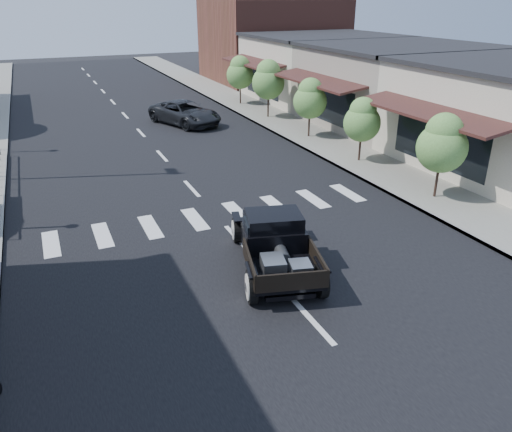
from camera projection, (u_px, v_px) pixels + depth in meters
name	position (u px, v px, depth m)	size (l,w,h in m)	color
ground	(262.00, 266.00, 14.66)	(120.00, 120.00, 0.00)	black
road	(149.00, 141.00, 27.21)	(14.00, 80.00, 0.02)	black
road_markings	(173.00, 168.00, 23.03)	(12.00, 60.00, 0.06)	silver
sidewalk_right	(287.00, 125.00, 30.32)	(3.00, 80.00, 0.15)	gray
storefront_mid	(399.00, 87.00, 30.16)	(10.00, 9.00, 4.50)	gray
storefront_far	(322.00, 69.00, 37.69)	(10.00, 9.00, 4.50)	beige
far_building_right	(272.00, 41.00, 45.74)	(11.00, 10.00, 7.00)	brown
small_tree_a	(440.00, 157.00, 18.75)	(1.88, 1.88, 3.13)	#56873E
small_tree_b	(361.00, 130.00, 23.08)	(1.71, 1.71, 2.85)	#56873E
small_tree_c	(310.00, 109.00, 27.10)	(1.83, 1.83, 3.04)	#56873E
small_tree_d	(268.00, 90.00, 31.49)	(2.06, 2.06, 3.43)	#56873E
small_tree_e	(240.00, 81.00, 35.49)	(1.92, 1.92, 3.20)	#56873E
hotrod_pickup	(275.00, 242.00, 14.26)	(2.25, 4.82, 1.67)	black
second_car	(185.00, 113.00, 30.52)	(2.33, 5.05, 1.40)	black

